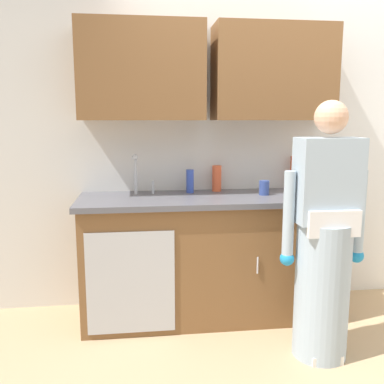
% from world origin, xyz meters
% --- Properties ---
extents(ground_plane, '(9.00, 9.00, 0.00)m').
position_xyz_m(ground_plane, '(0.00, 0.00, 0.00)').
color(ground_plane, tan).
extents(kitchen_wall_with_uppers, '(4.80, 0.44, 2.70)m').
position_xyz_m(kitchen_wall_with_uppers, '(-0.14, 0.99, 1.48)').
color(kitchen_wall_with_uppers, silver).
rests_on(kitchen_wall_with_uppers, ground).
extents(counter_cabinet, '(1.90, 0.62, 0.90)m').
position_xyz_m(counter_cabinet, '(-0.55, 0.70, 0.45)').
color(counter_cabinet, brown).
rests_on(counter_cabinet, ground).
extents(countertop, '(1.96, 0.66, 0.04)m').
position_xyz_m(countertop, '(-0.55, 0.70, 0.92)').
color(countertop, '#595960').
rests_on(countertop, counter_cabinet).
extents(sink, '(0.50, 0.36, 0.35)m').
position_xyz_m(sink, '(-1.07, 0.71, 0.93)').
color(sink, '#B7BABF').
rests_on(sink, counter_cabinet).
extents(person_at_sink, '(0.55, 0.34, 1.62)m').
position_xyz_m(person_at_sink, '(0.06, 0.04, 0.69)').
color(person_at_sink, white).
rests_on(person_at_sink, ground).
extents(bottle_water_tall, '(0.06, 0.06, 0.18)m').
position_xyz_m(bottle_water_tall, '(-0.69, 0.87, 1.03)').
color(bottle_water_tall, '#334CB2').
rests_on(bottle_water_tall, countertop).
extents(bottle_cleaner_spray, '(0.07, 0.07, 0.21)m').
position_xyz_m(bottle_cleaner_spray, '(-0.47, 0.92, 1.04)').
color(bottle_cleaner_spray, '#E05933').
rests_on(bottle_cleaner_spray, countertop).
extents(bottle_soap, '(0.08, 0.08, 0.27)m').
position_xyz_m(bottle_soap, '(0.18, 0.93, 1.08)').
color(bottle_soap, '#E05933').
rests_on(bottle_soap, countertop).
extents(cup_by_sink, '(0.08, 0.08, 0.11)m').
position_xyz_m(cup_by_sink, '(-0.14, 0.70, 0.99)').
color(cup_by_sink, '#33478C').
rests_on(cup_by_sink, countertop).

